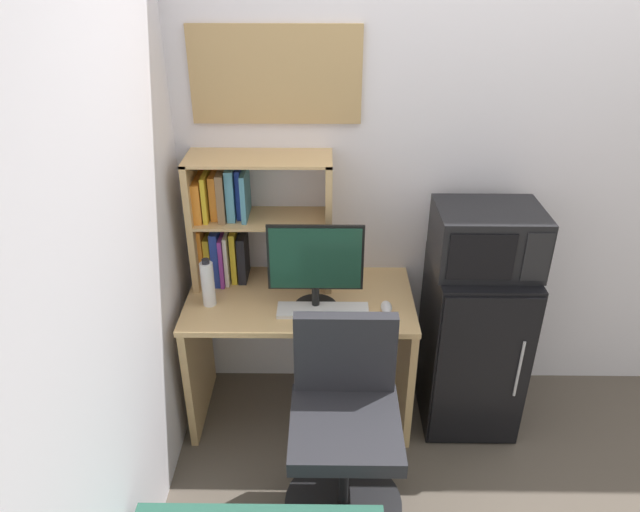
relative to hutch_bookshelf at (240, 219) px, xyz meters
name	(u,v)px	position (x,y,z in m)	size (l,w,h in m)	color
wall_back	(580,169)	(1.69, 0.14, 0.22)	(6.40, 0.04, 2.60)	silver
wall_left	(31,382)	(-0.33, -1.48, 0.22)	(0.04, 4.40, 2.60)	silver
desk	(301,335)	(0.30, -0.18, -0.58)	(1.12, 0.61, 0.74)	tan
hutch_bookshelf	(240,219)	(0.00, 0.00, 0.00)	(0.69, 0.27, 0.67)	tan
monitor	(315,264)	(0.38, -0.27, -0.10)	(0.45, 0.20, 0.44)	black
keyboard	(323,310)	(0.41, -0.31, -0.33)	(0.44, 0.12, 0.02)	silver
computer_mouse	(386,307)	(0.72, -0.29, -0.32)	(0.05, 0.10, 0.04)	silver
water_bottle	(208,283)	(-0.14, -0.25, -0.23)	(0.06, 0.06, 0.25)	silver
mini_fridge	(471,343)	(1.19, -0.17, -0.62)	(0.47, 0.53, 0.92)	black
microwave	(487,238)	(1.19, -0.17, -0.02)	(0.49, 0.38, 0.30)	black
desk_chair	(345,433)	(0.51, -0.76, -0.67)	(0.54, 0.54, 0.92)	black
wall_corkboard	(276,75)	(0.19, 0.11, 0.67)	(0.79, 0.02, 0.44)	tan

